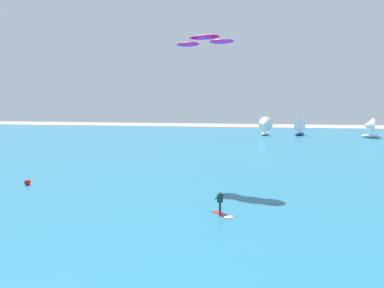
{
  "coord_description": "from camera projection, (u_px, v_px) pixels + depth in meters",
  "views": [
    {
      "loc": [
        4.75,
        -4.37,
        8.36
      ],
      "look_at": [
        1.0,
        21.71,
        4.87
      ],
      "focal_mm": 32.38,
      "sensor_mm": 36.0,
      "label": 1
    }
  ],
  "objects": [
    {
      "name": "ocean",
      "position": [
        212.0,
        149.0,
        56.78
      ],
      "size": [
        160.0,
        90.0,
        0.1
      ],
      "primitive_type": "cube",
      "color": "#236B89",
      "rests_on": "ground"
    },
    {
      "name": "kitesurfer",
      "position": [
        222.0,
        206.0,
        24.68
      ],
      "size": [
        1.7,
        1.85,
        1.67
      ],
      "color": "red",
      "rests_on": "ocean"
    },
    {
      "name": "kite",
      "position": [
        204.0,
        41.0,
        32.85
      ],
      "size": [
        6.19,
        3.87,
        0.9
      ],
      "color": "#B21999"
    },
    {
      "name": "sailboat_anchored_offshore",
      "position": [
        265.0,
        126.0,
        77.39
      ],
      "size": [
        3.7,
        4.17,
        4.69
      ],
      "color": "white",
      "rests_on": "ocean"
    },
    {
      "name": "sailboat_trailing",
      "position": [
        369.0,
        128.0,
        72.67
      ],
      "size": [
        4.1,
        3.52,
        4.69
      ],
      "color": "silver",
      "rests_on": "ocean"
    },
    {
      "name": "sailboat_near_shore",
      "position": [
        301.0,
        127.0,
        77.38
      ],
      "size": [
        3.63,
        3.72,
        4.17
      ],
      "color": "navy",
      "rests_on": "ocean"
    },
    {
      "name": "marker_buoy",
      "position": [
        27.0,
        182.0,
        33.13
      ],
      "size": [
        0.57,
        0.57,
        0.57
      ],
      "primitive_type": "sphere",
      "color": "red",
      "rests_on": "ocean"
    }
  ]
}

